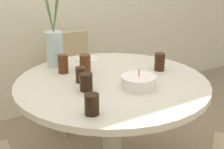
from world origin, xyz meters
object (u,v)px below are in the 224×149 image
drink_glass_1 (81,75)px  drink_glass_2 (160,62)px  drink_glass_3 (86,82)px  drink_glass_4 (85,64)px  chair_far_back (73,75)px  flower_vase (54,35)px  drink_glass_5 (63,64)px  drink_glass_0 (92,104)px  birthday_cake (139,82)px  side_plate (88,59)px

drink_glass_1 → drink_glass_2: 0.59m
drink_glass_3 → drink_glass_4: size_ratio=0.85×
chair_far_back → drink_glass_3: bearing=-101.3°
flower_vase → drink_glass_3: (-0.01, -0.53, -0.18)m
drink_glass_1 → drink_glass_3: drink_glass_3 is taller
drink_glass_3 → drink_glass_5: size_ratio=0.82×
chair_far_back → drink_glass_0: 1.42m
flower_vase → birthday_cake: bearing=-66.5°
side_plate → drink_glass_4: 0.29m
drink_glass_3 → birthday_cake: bearing=-22.6°
drink_glass_2 → drink_glass_3: drink_glass_2 is taller
birthday_cake → drink_glass_1: (-0.27, 0.27, 0.01)m
birthday_cake → side_plate: birthday_cake is taller
drink_glass_3 → drink_glass_5: bearing=89.1°
drink_glass_1 → drink_glass_5: (-0.03, 0.22, 0.01)m
birthday_cake → drink_glass_0: birthday_cake is taller
drink_glass_2 → drink_glass_3: bearing=-174.6°
birthday_cake → drink_glass_1: size_ratio=2.15×
chair_far_back → birthday_cake: (-0.06, -1.13, 0.33)m
birthday_cake → drink_glass_0: 0.45m
chair_far_back → flower_vase: bearing=-117.2°
flower_vase → drink_glass_1: (0.02, -0.39, -0.18)m
birthday_cake → drink_glass_0: (-0.41, -0.17, 0.02)m
chair_far_back → drink_glass_5: (-0.35, -0.65, 0.35)m
side_plate → drink_glass_3: (-0.29, -0.55, 0.05)m
birthday_cake → drink_glass_2: bearing=30.1°
drink_glass_2 → drink_glass_5: size_ratio=0.96×
drink_glass_0 → drink_glass_3: 0.31m
chair_far_back → birthday_cake: size_ratio=4.08×
chair_far_back → drink_glass_4: 0.82m
flower_vase → drink_glass_0: size_ratio=7.21×
drink_glass_1 → drink_glass_3: 0.15m
drink_glass_2 → drink_glass_4: 0.53m
drink_glass_2 → drink_glass_1: bearing=171.6°
side_plate → drink_glass_1: drink_glass_1 is taller
side_plate → drink_glass_5: size_ratio=1.39×
chair_far_back → flower_vase: (-0.34, -0.48, 0.52)m
birthday_cake → side_plate: (-0.01, 0.67, -0.03)m
birthday_cake → drink_glass_2: (0.32, 0.18, 0.03)m
drink_glass_3 → drink_glass_5: (0.01, 0.36, 0.01)m
flower_vase → drink_glass_4: size_ratio=6.30×
drink_glass_3 → chair_far_back: bearing=70.6°
side_plate → drink_glass_3: bearing=-117.8°
drink_glass_0 → side_plate: bearing=64.3°
drink_glass_4 → birthday_cake: bearing=-69.6°
side_plate → drink_glass_2: drink_glass_2 is taller
chair_far_back → drink_glass_4: drink_glass_4 is taller
drink_glass_3 → drink_glass_4: (0.14, 0.30, 0.01)m
birthday_cake → drink_glass_4: size_ratio=1.71×
drink_glass_1 → drink_glass_4: size_ratio=0.80×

